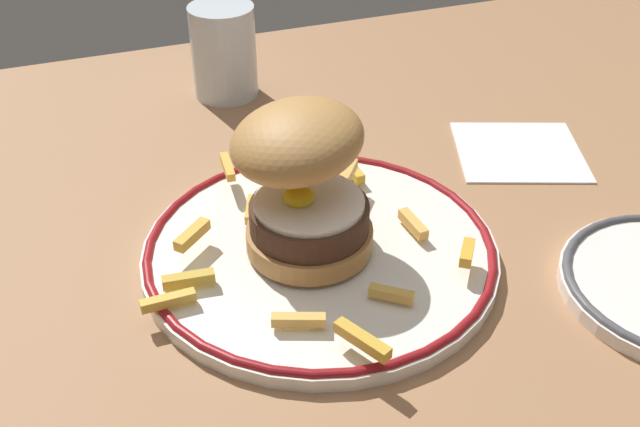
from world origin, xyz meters
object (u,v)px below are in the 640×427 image
(dinner_plate, at_px, (320,250))
(water_glass, at_px, (224,58))
(napkin, at_px, (519,151))
(burger, at_px, (302,178))

(dinner_plate, height_order, water_glass, water_glass)
(water_glass, xyz_separation_m, napkin, (0.25, -0.24, -0.04))
(dinner_plate, xyz_separation_m, napkin, (0.25, 0.09, -0.01))
(burger, relative_size, napkin, 1.01)
(dinner_plate, bearing_deg, water_glass, 89.25)
(burger, xyz_separation_m, water_glass, (0.02, 0.32, -0.03))
(water_glass, height_order, napkin, water_glass)
(dinner_plate, distance_m, napkin, 0.27)
(napkin, bearing_deg, water_glass, 136.54)
(burger, distance_m, napkin, 0.29)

